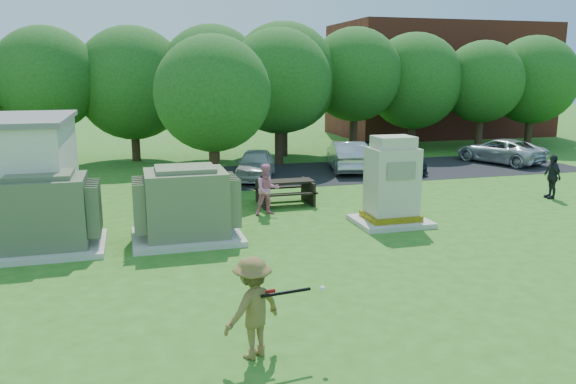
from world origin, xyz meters
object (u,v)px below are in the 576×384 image
object	(u,v)px
person_at_picnic	(267,190)
car_silver_b	(500,151)
generator_cabinet	(392,186)
car_silver_a	(347,156)
car_dark	(391,158)
batter	(253,308)
person_walking_right	(552,177)
picnic_table	(285,189)
car_white	(256,164)
transformer_right	(186,206)
transformer_left	(43,214)

from	to	relation	value
person_at_picnic	car_silver_b	distance (m)	15.80
generator_cabinet	car_silver_a	size ratio (longest dim) A/B	0.63
generator_cabinet	person_at_picnic	xyz separation A→B (m)	(-3.42, 2.12, -0.35)
person_at_picnic	car_dark	world-z (taller)	person_at_picnic
batter	person_walking_right	bearing A→B (deg)	-175.82
picnic_table	person_at_picnic	xyz separation A→B (m)	(-0.96, -1.31, 0.31)
car_white	car_silver_a	bearing A→B (deg)	28.04
picnic_table	car_silver_a	world-z (taller)	car_silver_a
person_at_picnic	car_silver_a	size ratio (longest dim) A/B	0.39
person_walking_right	car_dark	world-z (taller)	person_walking_right
batter	person_walking_right	size ratio (longest dim) A/B	1.05
picnic_table	person_at_picnic	size ratio (longest dim) A/B	1.19
batter	car_silver_a	xyz separation A→B (m)	(8.02, 16.26, -0.15)
transformer_right	transformer_left	bearing A→B (deg)	180.00
picnic_table	car_dark	xyz separation A→B (m)	(6.61, 5.24, 0.08)
car_dark	person_at_picnic	bearing A→B (deg)	-147.92
transformer_left	batter	bearing A→B (deg)	-59.72
generator_cabinet	car_silver_b	size ratio (longest dim) A/B	0.60
car_dark	batter	bearing A→B (deg)	-131.32
picnic_table	car_silver_b	size ratio (longest dim) A/B	0.44
transformer_left	person_at_picnic	bearing A→B (deg)	17.74
car_silver_a	generator_cabinet	bearing A→B (deg)	89.25
car_white	car_dark	size ratio (longest dim) A/B	0.90
car_white	transformer_left	bearing A→B (deg)	-113.88
car_silver_b	person_walking_right	bearing A→B (deg)	45.91
transformer_right	picnic_table	distance (m)	5.09
car_silver_a	person_at_picnic	bearing A→B (deg)	64.45
transformer_right	person_at_picnic	xyz separation A→B (m)	(2.81, 2.08, -0.13)
transformer_right	generator_cabinet	size ratio (longest dim) A/B	1.10
transformer_left	generator_cabinet	size ratio (longest dim) A/B	1.10
person_walking_right	car_white	xyz separation A→B (m)	(-9.76, 6.74, -0.17)
transformer_left	generator_cabinet	xyz separation A→B (m)	(9.93, -0.03, 0.22)
car_dark	transformer_right	bearing A→B (deg)	-149.05
person_walking_right	car_silver_b	bearing A→B (deg)	166.03
transformer_left	car_silver_a	bearing A→B (deg)	37.33
transformer_left	car_silver_b	xyz separation A→B (m)	(20.55, 9.32, -0.34)
picnic_table	car_white	world-z (taller)	car_white
person_at_picnic	car_dark	xyz separation A→B (m)	(7.56, 6.54, -0.23)
car_silver_a	car_silver_b	world-z (taller)	car_silver_a
generator_cabinet	person_walking_right	size ratio (longest dim) A/B	1.66
picnic_table	car_dark	bearing A→B (deg)	38.41
transformer_right	person_walking_right	world-z (taller)	transformer_right
picnic_table	batter	size ratio (longest dim) A/B	1.16
car_white	car_silver_b	world-z (taller)	car_white
picnic_table	person_walking_right	xyz separation A→B (m)	(9.79, -1.72, 0.29)
generator_cabinet	batter	distance (m)	9.10
transformer_left	car_dark	bearing A→B (deg)	31.50
car_silver_b	car_silver_a	bearing A→B (deg)	-20.26
transformer_right	generator_cabinet	xyz separation A→B (m)	(6.23, -0.03, 0.22)
person_at_picnic	transformer_right	bearing A→B (deg)	-147.63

